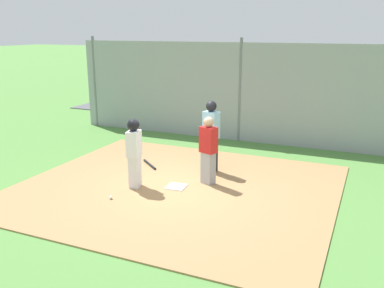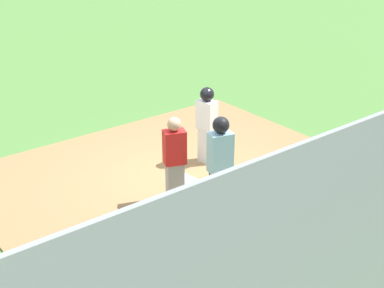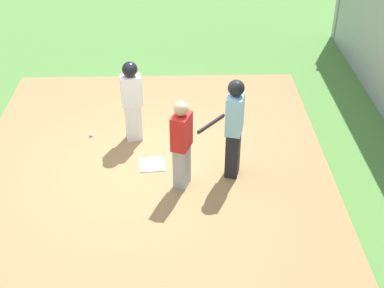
% 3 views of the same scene
% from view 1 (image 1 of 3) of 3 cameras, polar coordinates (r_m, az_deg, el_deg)
% --- Properties ---
extents(ground_plane, '(140.00, 140.00, 0.00)m').
position_cam_1_polar(ground_plane, '(9.95, -2.12, -5.99)').
color(ground_plane, '#51843D').
extents(dirt_infield, '(7.20, 6.40, 0.03)m').
position_cam_1_polar(dirt_infield, '(9.94, -2.13, -5.91)').
color(dirt_infield, '#9E774C').
rests_on(dirt_infield, ground_plane).
extents(home_plate, '(0.48, 0.48, 0.02)m').
position_cam_1_polar(home_plate, '(9.93, -2.13, -5.77)').
color(home_plate, white).
rests_on(home_plate, dirt_infield).
extents(catcher, '(0.45, 0.38, 1.63)m').
position_cam_1_polar(catcher, '(9.91, 2.23, -0.72)').
color(catcher, '#9E9EA3').
rests_on(catcher, dirt_infield).
extents(umpire, '(0.43, 0.35, 1.84)m').
position_cam_1_polar(umpire, '(10.77, 2.58, 1.33)').
color(umpire, black).
rests_on(umpire, dirt_infield).
extents(runner, '(0.33, 0.42, 1.63)m').
position_cam_1_polar(runner, '(9.74, -7.84, -0.65)').
color(runner, silver).
rests_on(runner, dirt_infield).
extents(baseball_bat, '(0.69, 0.60, 0.06)m').
position_cam_1_polar(baseball_bat, '(11.49, -5.75, -2.76)').
color(baseball_bat, black).
rests_on(baseball_bat, dirt_infield).
extents(baseball, '(0.07, 0.07, 0.07)m').
position_cam_1_polar(baseball, '(9.41, -10.93, -7.11)').
color(baseball, white).
rests_on(baseball, dirt_infield).
extents(backstop_fence, '(12.00, 0.10, 3.35)m').
position_cam_1_polar(backstop_fence, '(13.87, 6.50, 6.92)').
color(backstop_fence, '#93999E').
rests_on(backstop_fence, ground_plane).
extents(parking_lot, '(18.00, 5.20, 0.04)m').
position_cam_1_polar(parking_lot, '(18.90, 10.92, 4.12)').
color(parking_lot, '#515156').
rests_on(parking_lot, ground_plane).
extents(parked_car_silver, '(4.41, 2.35, 1.28)m').
position_cam_1_polar(parked_car_silver, '(18.95, 10.10, 6.01)').
color(parked_car_silver, '#B2B2B7').
rests_on(parked_car_silver, parking_lot).
extents(parked_car_white, '(4.22, 1.91, 1.28)m').
position_cam_1_polar(parked_car_white, '(20.01, 2.88, 6.71)').
color(parked_car_white, silver).
rests_on(parked_car_white, parking_lot).
extents(parked_car_dark, '(4.27, 2.02, 1.28)m').
position_cam_1_polar(parked_car_dark, '(20.76, -5.08, 6.99)').
color(parked_car_dark, black).
rests_on(parked_car_dark, parking_lot).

